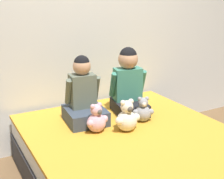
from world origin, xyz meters
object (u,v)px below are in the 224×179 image
bed (134,159)px  teddy_bear_held_by_right_child (143,111)px  child_on_right (128,84)px  child_on_left (84,98)px  teddy_bear_between_children (127,118)px  teddy_bear_held_by_left_child (97,120)px

bed → teddy_bear_held_by_right_child: teddy_bear_held_by_right_child is taller
child_on_right → teddy_bear_held_by_right_child: size_ratio=2.72×
child_on_left → teddy_bear_held_by_right_child: bearing=-24.2°
bed → teddy_bear_between_children: (-0.01, 0.10, 0.34)m
child_on_left → teddy_bear_held_by_right_child: (0.46, -0.26, -0.12)m
child_on_left → teddy_bear_held_by_right_child: 0.54m
bed → teddy_bear_between_children: size_ratio=6.79×
teddy_bear_between_children → bed: bearing=-83.1°
child_on_right → teddy_bear_between_children: 0.47m
bed → child_on_left: 0.69m
child_on_left → teddy_bear_held_by_right_child: size_ratio=2.58×
bed → child_on_left: bearing=117.5°
child_on_left → teddy_bear_between_children: child_on_left is taller
teddy_bear_held_by_left_child → teddy_bear_between_children: 0.25m
child_on_right → teddy_bear_held_by_left_child: child_on_right is taller
bed → teddy_bear_held_by_right_child: bearing=43.4°
child_on_right → teddy_bear_between_children: bearing=-112.1°
child_on_right → teddy_bear_held_by_left_child: (-0.47, -0.27, -0.17)m
teddy_bear_between_children → child_on_right: bearing=56.5°
bed → teddy_bear_held_by_left_child: 0.46m
bed → teddy_bear_between_children: teddy_bear_between_children is taller
teddy_bear_held_by_left_child → teddy_bear_held_by_right_child: (0.46, 0.00, -0.01)m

